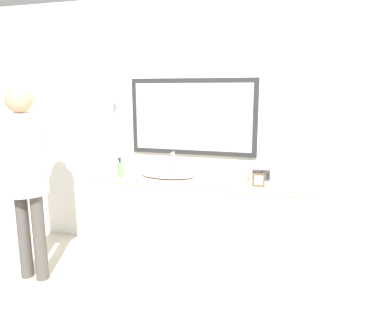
# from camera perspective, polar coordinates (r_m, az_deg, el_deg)

# --- Properties ---
(ground_plane) EXTENTS (14.00, 14.00, 0.00)m
(ground_plane) POSITION_cam_1_polar(r_m,az_deg,el_deg) (3.24, 0.37, -19.98)
(ground_plane) COLOR beige
(wall_back) EXTENTS (8.00, 0.18, 2.55)m
(wall_back) POSITION_cam_1_polar(r_m,az_deg,el_deg) (3.36, 2.91, 4.34)
(wall_back) COLOR white
(wall_back) RESTS_ON ground_plane
(vanity_counter) EXTENTS (1.99, 0.55, 0.87)m
(vanity_counter) POSITION_cam_1_polar(r_m,az_deg,el_deg) (3.28, 1.67, -11.03)
(vanity_counter) COLOR white
(vanity_counter) RESTS_ON ground_plane
(sink_basin) EXTENTS (0.52, 0.36, 0.21)m
(sink_basin) POSITION_cam_1_polar(r_m,az_deg,el_deg) (3.21, -4.00, -3.02)
(sink_basin) COLOR silver
(sink_basin) RESTS_ON vanity_counter
(soap_bottle) EXTENTS (0.06, 0.06, 0.19)m
(soap_bottle) POSITION_cam_1_polar(r_m,az_deg,el_deg) (3.22, -11.88, -2.17)
(soap_bottle) COLOR #709966
(soap_bottle) RESTS_ON vanity_counter
(appliance_box) EXTENTS (0.21, 0.13, 0.14)m
(appliance_box) POSITION_cam_1_polar(r_m,az_deg,el_deg) (3.08, 11.54, -2.88)
(appliance_box) COLOR #BCBCC1
(appliance_box) RESTS_ON vanity_counter
(picture_frame) EXTENTS (0.10, 0.01, 0.11)m
(picture_frame) POSITION_cam_1_polar(r_m,az_deg,el_deg) (2.90, 11.07, -3.97)
(picture_frame) COLOR brown
(picture_frame) RESTS_ON vanity_counter
(hand_towel_near_sink) EXTENTS (0.14, 0.11, 0.05)m
(hand_towel_near_sink) POSITION_cam_1_polar(r_m,az_deg,el_deg) (3.20, 7.44, -3.05)
(hand_towel_near_sink) COLOR #A8B7C6
(hand_towel_near_sink) RESTS_ON vanity_counter
(metal_tray) EXTENTS (0.18, 0.13, 0.01)m
(metal_tray) POSITION_cam_1_polar(r_m,az_deg,el_deg) (3.14, 15.66, -4.01)
(metal_tray) COLOR silver
(metal_tray) RESTS_ON vanity_counter
(person) EXTENTS (0.36, 0.36, 1.69)m
(person) POSITION_cam_1_polar(r_m,az_deg,el_deg) (3.22, -26.09, -1.03)
(person) COLOR #514C47
(person) RESTS_ON ground_plane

